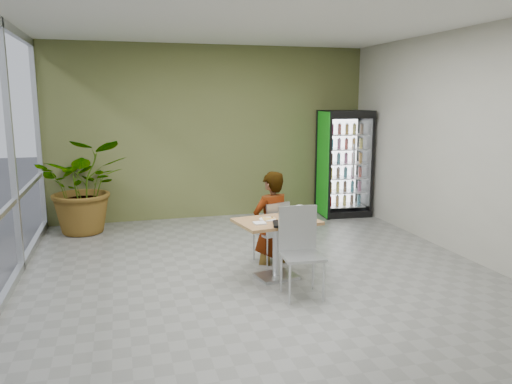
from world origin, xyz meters
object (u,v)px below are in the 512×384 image
(chair_near, at_px, (300,244))
(seated_woman, at_px, (271,228))
(dining_table, at_px, (277,237))
(cafeteria_tray, at_px, (291,224))
(potted_plant, at_px, (85,186))
(soda_cup, at_px, (300,212))
(chair_far, at_px, (274,227))
(beverage_fridge, at_px, (345,163))

(chair_near, relative_size, seated_woman, 0.65)
(seated_woman, bearing_deg, dining_table, 60.15)
(seated_woman, height_order, cafeteria_tray, seated_woman)
(dining_table, height_order, potted_plant, potted_plant)
(dining_table, relative_size, seated_woman, 0.68)
(chair_near, bearing_deg, soda_cup, 74.28)
(dining_table, relative_size, chair_near, 1.05)
(potted_plant, bearing_deg, cafeteria_tray, -52.07)
(chair_far, relative_size, cafeteria_tray, 2.06)
(chair_far, xyz_separation_m, cafeteria_tray, (-0.06, -0.84, 0.26))
(soda_cup, relative_size, cafeteria_tray, 0.41)
(seated_woman, bearing_deg, chair_far, 110.85)
(chair_far, height_order, seated_woman, seated_woman)
(chair_far, bearing_deg, beverage_fridge, -151.06)
(potted_plant, bearing_deg, chair_near, -54.31)
(chair_far, bearing_deg, potted_plant, -61.81)
(beverage_fridge, bearing_deg, dining_table, -123.08)
(dining_table, bearing_deg, potted_plant, 129.38)
(chair_near, height_order, beverage_fridge, beverage_fridge)
(soda_cup, height_order, beverage_fridge, beverage_fridge)
(chair_far, distance_m, chair_near, 1.13)
(chair_near, height_order, cafeteria_tray, chair_near)
(dining_table, height_order, soda_cup, soda_cup)
(cafeteria_tray, bearing_deg, beverage_fridge, 55.45)
(seated_woman, bearing_deg, chair_near, 70.18)
(soda_cup, distance_m, cafeteria_tray, 0.33)
(potted_plant, bearing_deg, beverage_fridge, 0.51)
(dining_table, distance_m, chair_near, 0.57)
(dining_table, height_order, chair_near, chair_near)
(beverage_fridge, relative_size, potted_plant, 1.26)
(chair_near, distance_m, beverage_fridge, 4.21)
(potted_plant, bearing_deg, soda_cup, -47.51)
(cafeteria_tray, bearing_deg, chair_far, 85.96)
(chair_near, bearing_deg, dining_table, 104.53)
(beverage_fridge, bearing_deg, chair_far, -127.22)
(seated_woman, bearing_deg, potted_plant, -61.72)
(chair_near, distance_m, seated_woman, 1.17)
(chair_far, bearing_deg, chair_near, 68.67)
(chair_near, relative_size, soda_cup, 5.96)
(soda_cup, xyz_separation_m, potted_plant, (-2.72, 2.97, -0.04))
(dining_table, bearing_deg, soda_cup, -3.60)
(seated_woman, distance_m, cafeteria_tray, 0.92)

